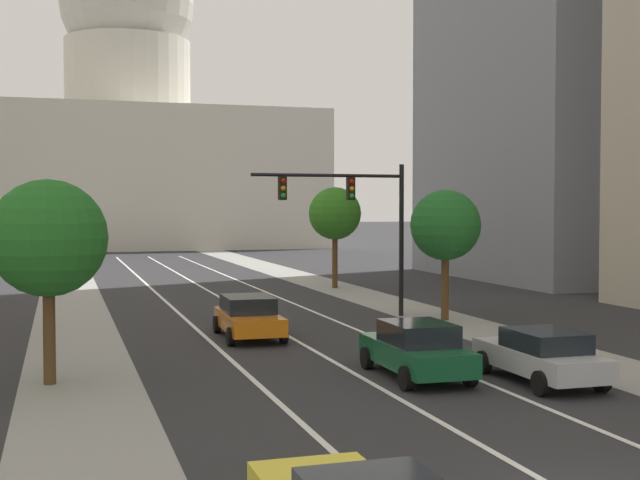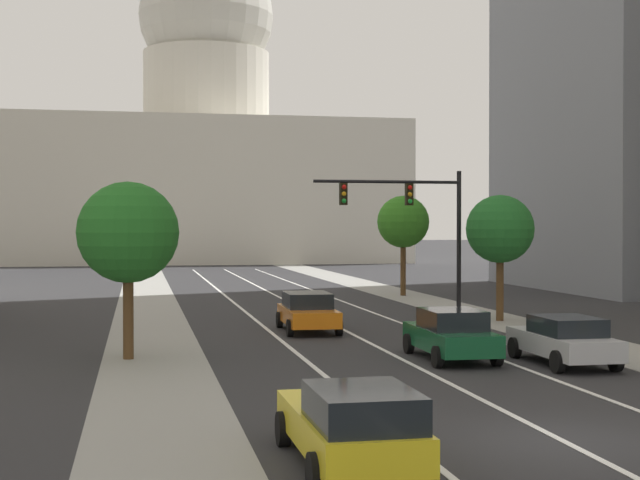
{
  "view_description": "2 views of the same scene",
  "coord_description": "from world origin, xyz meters",
  "px_view_note": "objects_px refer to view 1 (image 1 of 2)",
  "views": [
    {
      "loc": [
        -7.86,
        -10.96,
        4.7
      ],
      "look_at": [
        2.88,
        24.1,
        3.27
      ],
      "focal_mm": 47.58,
      "sensor_mm": 36.0,
      "label": 1
    },
    {
      "loc": [
        -7.86,
        -16.29,
        4.08
      ],
      "look_at": [
        -0.27,
        22.25,
        3.48
      ],
      "focal_mm": 51.78,
      "sensor_mm": 36.0,
      "label": 2
    }
  ],
  "objects_px": {
    "car_silver": "(541,355)",
    "street_tree_far_right": "(335,214)",
    "capitol_building": "(129,143)",
    "car_green": "(416,349)",
    "car_orange": "(248,316)",
    "street_tree_mid_left": "(48,239)",
    "street_tree_mid_right": "(445,226)",
    "traffic_signal_mast": "(356,208)"
  },
  "relations": [
    {
      "from": "car_silver",
      "to": "street_tree_far_right",
      "type": "height_order",
      "value": "street_tree_far_right"
    },
    {
      "from": "capitol_building",
      "to": "car_green",
      "type": "distance_m",
      "value": 82.98
    },
    {
      "from": "car_orange",
      "to": "street_tree_mid_left",
      "type": "height_order",
      "value": "street_tree_mid_left"
    },
    {
      "from": "car_green",
      "to": "street_tree_mid_right",
      "type": "distance_m",
      "value": 12.47
    },
    {
      "from": "capitol_building",
      "to": "street_tree_mid_right",
      "type": "distance_m",
      "value": 72.48
    },
    {
      "from": "car_silver",
      "to": "car_green",
      "type": "bearing_deg",
      "value": 61.8
    },
    {
      "from": "car_green",
      "to": "street_tree_mid_left",
      "type": "relative_size",
      "value": 0.83
    },
    {
      "from": "capitol_building",
      "to": "car_orange",
      "type": "xyz_separation_m",
      "value": [
        -1.46,
        -73.88,
        -11.49
      ]
    },
    {
      "from": "traffic_signal_mast",
      "to": "street_tree_far_right",
      "type": "xyz_separation_m",
      "value": [
        3.23,
        12.81,
        -0.35
      ]
    },
    {
      "from": "car_green",
      "to": "street_tree_far_right",
      "type": "distance_m",
      "value": 26.07
    },
    {
      "from": "car_silver",
      "to": "street_tree_far_right",
      "type": "distance_m",
      "value": 27.15
    },
    {
      "from": "car_orange",
      "to": "car_green",
      "type": "xyz_separation_m",
      "value": [
        2.92,
        -8.29,
        0.01
      ]
    },
    {
      "from": "street_tree_mid_left",
      "to": "street_tree_mid_right",
      "type": "distance_m",
      "value": 17.71
    },
    {
      "from": "car_silver",
      "to": "street_tree_mid_left",
      "type": "height_order",
      "value": "street_tree_mid_left"
    },
    {
      "from": "street_tree_mid_left",
      "to": "street_tree_far_right",
      "type": "xyz_separation_m",
      "value": [
        15.49,
        23.16,
        0.43
      ]
    },
    {
      "from": "car_silver",
      "to": "traffic_signal_mast",
      "type": "xyz_separation_m",
      "value": [
        -0.31,
        13.95,
        3.89
      ]
    },
    {
      "from": "street_tree_mid_left",
      "to": "street_tree_far_right",
      "type": "distance_m",
      "value": 27.86
    },
    {
      "from": "street_tree_mid_right",
      "to": "traffic_signal_mast",
      "type": "bearing_deg",
      "value": 151.06
    },
    {
      "from": "traffic_signal_mast",
      "to": "street_tree_far_right",
      "type": "relative_size",
      "value": 1.15
    },
    {
      "from": "traffic_signal_mast",
      "to": "car_green",
      "type": "bearing_deg",
      "value": -101.93
    },
    {
      "from": "capitol_building",
      "to": "car_orange",
      "type": "height_order",
      "value": "capitol_building"
    },
    {
      "from": "car_orange",
      "to": "car_green",
      "type": "relative_size",
      "value": 1.01
    },
    {
      "from": "traffic_signal_mast",
      "to": "street_tree_far_right",
      "type": "height_order",
      "value": "traffic_signal_mast"
    },
    {
      "from": "car_green",
      "to": "traffic_signal_mast",
      "type": "distance_m",
      "value": 13.2
    },
    {
      "from": "traffic_signal_mast",
      "to": "capitol_building",
      "type": "bearing_deg",
      "value": 93.34
    },
    {
      "from": "capitol_building",
      "to": "street_tree_far_right",
      "type": "bearing_deg",
      "value": -82.7
    },
    {
      "from": "car_green",
      "to": "street_tree_far_right",
      "type": "xyz_separation_m",
      "value": [
        5.84,
        25.16,
        3.5
      ]
    },
    {
      "from": "car_silver",
      "to": "street_tree_mid_left",
      "type": "relative_size",
      "value": 0.82
    },
    {
      "from": "street_tree_far_right",
      "to": "capitol_building",
      "type": "bearing_deg",
      "value": 97.3
    },
    {
      "from": "car_orange",
      "to": "street_tree_mid_left",
      "type": "xyz_separation_m",
      "value": [
        -6.73,
        -6.28,
        3.08
      ]
    },
    {
      "from": "car_orange",
      "to": "traffic_signal_mast",
      "type": "relative_size",
      "value": 0.68
    },
    {
      "from": "capitol_building",
      "to": "car_green",
      "type": "xyz_separation_m",
      "value": [
        1.46,
        -82.17,
        -11.48
      ]
    },
    {
      "from": "street_tree_far_right",
      "to": "car_orange",
      "type": "bearing_deg",
      "value": -117.43
    },
    {
      "from": "capitol_building",
      "to": "car_green",
      "type": "relative_size",
      "value": 9.56
    },
    {
      "from": "car_orange",
      "to": "street_tree_far_right",
      "type": "distance_m",
      "value": 19.33
    },
    {
      "from": "capitol_building",
      "to": "street_tree_mid_right",
      "type": "bearing_deg",
      "value": -84.15
    },
    {
      "from": "car_silver",
      "to": "traffic_signal_mast",
      "type": "distance_m",
      "value": 14.48
    },
    {
      "from": "street_tree_mid_right",
      "to": "car_silver",
      "type": "bearing_deg",
      "value": -103.7
    },
    {
      "from": "car_green",
      "to": "car_silver",
      "type": "distance_m",
      "value": 3.33
    },
    {
      "from": "car_green",
      "to": "street_tree_mid_left",
      "type": "bearing_deg",
      "value": 79.13
    },
    {
      "from": "street_tree_mid_left",
      "to": "street_tree_far_right",
      "type": "bearing_deg",
      "value": 56.23
    },
    {
      "from": "car_green",
      "to": "car_silver",
      "type": "height_order",
      "value": "car_green"
    }
  ]
}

